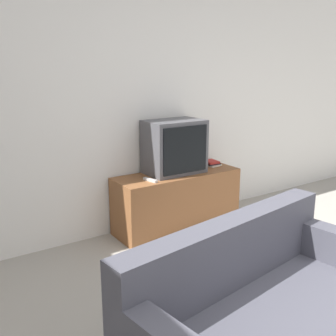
{
  "coord_description": "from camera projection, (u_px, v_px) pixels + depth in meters",
  "views": [
    {
      "loc": [
        -2.07,
        -0.5,
        1.69
      ],
      "look_at": [
        -0.16,
        2.36,
        0.8
      ],
      "focal_mm": 42.0,
      "sensor_mm": 36.0,
      "label": 1
    }
  ],
  "objects": [
    {
      "name": "wall_back",
      "position": [
        144.0,
        105.0,
        4.05
      ],
      "size": [
        9.0,
        0.06,
        2.6
      ],
      "color": "white",
      "rests_on": "ground_plane"
    },
    {
      "name": "tv_stand",
      "position": [
        177.0,
        200.0,
        4.19
      ],
      "size": [
        1.36,
        0.47,
        0.61
      ],
      "color": "brown",
      "rests_on": "ground_plane"
    },
    {
      "name": "television",
      "position": [
        174.0,
        147.0,
        4.07
      ],
      "size": [
        0.6,
        0.4,
        0.55
      ],
      "color": "#4C4C51",
      "rests_on": "tv_stand"
    },
    {
      "name": "book_stack",
      "position": [
        211.0,
        163.0,
        4.43
      ],
      "size": [
        0.17,
        0.2,
        0.05
      ],
      "color": "silver",
      "rests_on": "tv_stand"
    },
    {
      "name": "remote_on_stand",
      "position": [
        150.0,
        180.0,
        3.82
      ],
      "size": [
        0.07,
        0.17,
        0.02
      ],
      "rotation": [
        0.0,
        0.0,
        0.23
      ],
      "color": "#B7B7B7",
      "rests_on": "tv_stand"
    }
  ]
}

